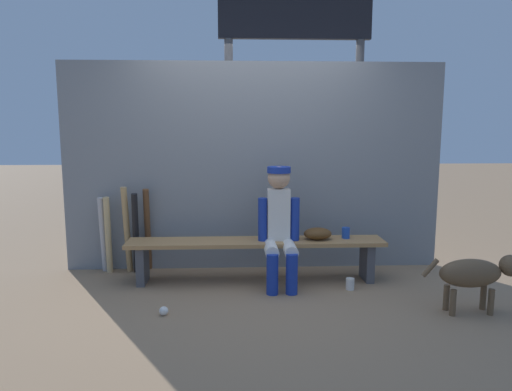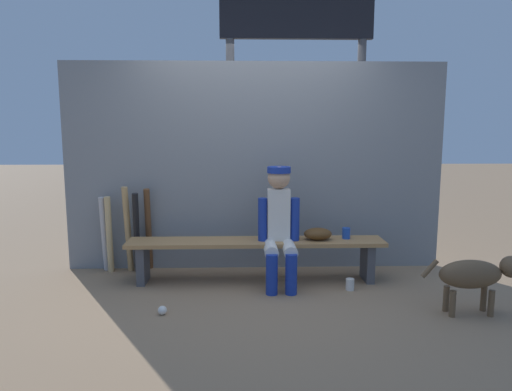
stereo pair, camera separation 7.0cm
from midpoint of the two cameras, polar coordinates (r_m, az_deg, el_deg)
name	(u,v)px [view 2 (the right image)]	position (r m, az deg, el deg)	size (l,w,h in m)	color
ground_plane	(256,281)	(4.74, 0.43, -10.50)	(30.00, 30.00, 0.00)	#937556
chainlink_fence	(255,167)	(4.97, 0.24, 3.51)	(4.06, 0.03, 2.22)	gray
dugout_bench	(256,249)	(4.64, 0.43, -6.60)	(2.56, 0.36, 0.42)	#AD7F4C
player_seated	(279,223)	(4.48, 3.36, -3.36)	(0.41, 0.55, 1.16)	silver
baseball_glove	(318,234)	(4.67, 8.07, -4.71)	(0.28, 0.20, 0.12)	#593819
bat_wood_dark	(148,229)	(5.09, -12.76, -4.11)	(0.06, 0.06, 0.90)	brown
bat_aluminum_black	(137,233)	(5.02, -14.15, -4.52)	(0.06, 0.06, 0.87)	black
bat_wood_tan	(128,230)	(5.07, -15.18, -4.08)	(0.06, 0.06, 0.93)	tan
bat_aluminum_silver	(104,234)	(5.18, -17.87, -4.57)	(0.06, 0.06, 0.81)	#B7B7BC
bat_wood_natural	(109,235)	(5.12, -17.31, -4.65)	(0.06, 0.06, 0.82)	tan
baseball	(162,310)	(4.00, -10.99, -13.75)	(0.07, 0.07, 0.07)	white
cup_on_ground	(350,284)	(4.57, 11.97, -10.69)	(0.08, 0.08, 0.11)	silver
cup_on_bench	(346,233)	(4.76, 11.49, -4.59)	(0.08, 0.08, 0.11)	#1E47AD
scoreboard	(302,44)	(5.73, 6.03, 18.15)	(2.07, 0.27, 3.60)	#3F3F42
dog	(477,275)	(4.27, 26.06, -8.77)	(0.84, 0.20, 0.49)	brown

